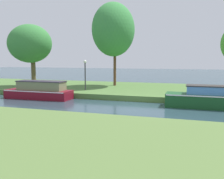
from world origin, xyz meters
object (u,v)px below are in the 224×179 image
(lamp_post, at_px, (85,71))
(forest_barge, at_px, (205,98))
(willow_tree_left, at_px, (30,44))
(maroon_narrowboat, at_px, (39,91))
(willow_tree_centre, at_px, (113,30))

(lamp_post, bearing_deg, forest_barge, -16.54)
(willow_tree_left, bearing_deg, forest_barge, -14.69)
(maroon_narrowboat, bearing_deg, forest_barge, -0.00)
(forest_barge, relative_size, willow_tree_centre, 0.57)
(maroon_narrowboat, bearing_deg, willow_tree_centre, 60.27)
(maroon_narrowboat, relative_size, lamp_post, 2.07)
(willow_tree_left, relative_size, lamp_post, 2.31)
(forest_barge, height_order, maroon_narrowboat, forest_barge)
(maroon_narrowboat, bearing_deg, willow_tree_left, 131.54)
(forest_barge, bearing_deg, willow_tree_left, 165.31)
(maroon_narrowboat, distance_m, willow_tree_centre, 9.11)
(willow_tree_left, bearing_deg, lamp_post, -11.87)
(maroon_narrowboat, xyz_separation_m, willow_tree_left, (-3.53, 3.99, 3.76))
(lamp_post, bearing_deg, willow_tree_centre, 72.76)
(willow_tree_left, bearing_deg, maroon_narrowboat, -48.46)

